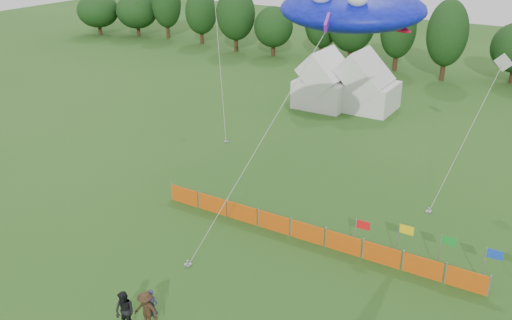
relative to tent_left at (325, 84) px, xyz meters
The scene contains 11 objects.
treeline 17.79m from the tent_left, 58.52° to the left, with size 104.57×8.78×8.36m.
tent_left is the anchor object (origin of this frame).
tent_right 3.40m from the tent_left, 17.89° to the left, with size 5.45×4.36×3.85m.
barrier_fence 23.17m from the tent_left, 66.81° to the right, with size 17.90×0.06×1.00m.
flag_row 26.05m from the tent_left, 52.52° to the right, with size 8.73×0.55×2.26m.
spectator_a 31.12m from the tent_left, 77.78° to the right, with size 0.58×0.38×1.59m, color #292C44.
spectator_b 31.87m from the tent_left, 79.19° to the right, with size 0.88×0.69×1.81m, color black.
spectator_c 31.47m from the tent_left, 77.86° to the right, with size 1.11×0.64×1.72m, color #342314.
stingray_kite 24.38m from the tent_left, 62.32° to the right, with size 8.83×14.89×12.93m.
small_kite_white 18.27m from the tent_left, 34.49° to the right, with size 2.40×6.91×8.12m.
small_kite_dark 10.59m from the tent_left, 128.38° to the right, with size 6.91×7.99×11.86m.
Camera 1 is at (12.60, -14.50, 15.54)m, focal length 40.00 mm.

